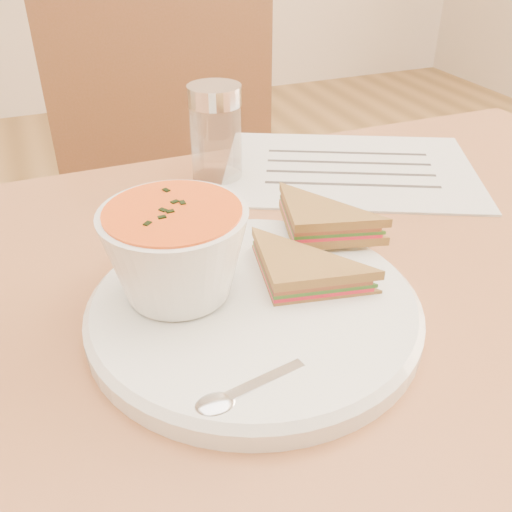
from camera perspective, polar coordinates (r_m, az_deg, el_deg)
name	(u,v)px	position (r m, az deg, el deg)	size (l,w,h in m)	color
dining_table	(322,507)	(0.84, 6.66, -23.63)	(1.00, 0.70, 0.75)	#9A582F
chair_far	(199,267)	(1.07, -5.68, -1.07)	(0.42, 0.42, 0.95)	brown
plate	(254,310)	(0.50, -0.20, -5.43)	(0.29, 0.29, 0.02)	white
soup_bowl	(176,257)	(0.48, -7.96, -0.08)	(0.12, 0.12, 0.08)	white
sandwich_half_a	(274,298)	(0.48, 1.78, -4.27)	(0.10, 0.10, 0.03)	olive
sandwich_half_b	(294,239)	(0.54, 3.86, 1.75)	(0.09, 0.09, 0.03)	olive
spoon	(269,379)	(0.42, 1.30, -12.21)	(0.15, 0.03, 0.01)	silver
paper_menu	(349,169)	(0.79, 9.33, 8.61)	(0.33, 0.24, 0.00)	white
condiment_shaker	(216,133)	(0.73, -4.04, 12.15)	(0.07, 0.07, 0.12)	silver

